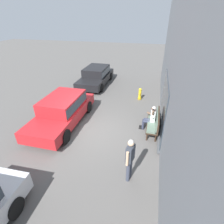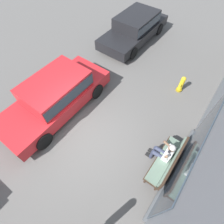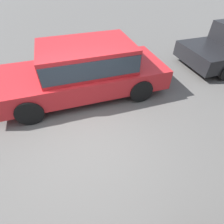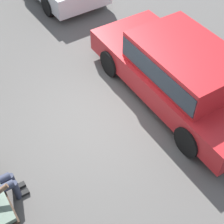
{
  "view_description": "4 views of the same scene",
  "coord_description": "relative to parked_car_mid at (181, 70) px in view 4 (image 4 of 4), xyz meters",
  "views": [
    {
      "loc": [
        6.76,
        2.6,
        5.13
      ],
      "look_at": [
        -0.71,
        0.75,
        0.78
      ],
      "focal_mm": 28.0,
      "sensor_mm": 36.0,
      "label": 1
    },
    {
      "loc": [
        1.88,
        2.6,
        5.94
      ],
      "look_at": [
        -0.82,
        0.58,
        1.13
      ],
      "focal_mm": 28.0,
      "sensor_mm": 36.0,
      "label": 2
    },
    {
      "loc": [
        0.21,
        2.6,
        3.17
      ],
      "look_at": [
        -0.54,
        0.23,
        0.89
      ],
      "focal_mm": 28.0,
      "sensor_mm": 36.0,
      "label": 3
    },
    {
      "loc": [
        -4.51,
        2.6,
        5.71
      ],
      "look_at": [
        -0.61,
        0.14,
        0.78
      ],
      "focal_mm": 55.0,
      "sensor_mm": 36.0,
      "label": 4
    }
  ],
  "objects": [
    {
      "name": "ground_plane",
      "position": [
        0.37,
        1.82,
        -0.8
      ],
      "size": [
        60.0,
        60.0,
        0.0
      ],
      "primitive_type": "plane",
      "color": "#565451"
    },
    {
      "name": "parked_car_mid",
      "position": [
        0.0,
        0.0,
        0.0
      ],
      "size": [
        4.7,
        1.95,
        1.46
      ],
      "color": "red",
      "rests_on": "ground_plane"
    }
  ]
}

